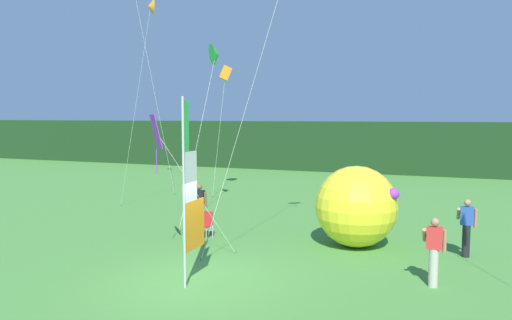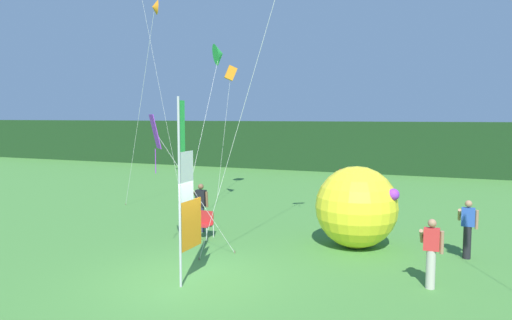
% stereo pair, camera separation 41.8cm
% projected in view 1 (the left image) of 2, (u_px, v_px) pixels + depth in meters
% --- Properties ---
extents(ground_plane, '(120.00, 120.00, 0.00)m').
position_uv_depth(ground_plane, '(192.00, 280.00, 12.03)').
color(ground_plane, '#478438').
extents(distant_treeline, '(80.00, 2.40, 3.68)m').
position_uv_depth(distant_treeline, '(359.00, 147.00, 35.43)').
color(distant_treeline, '#193819').
rests_on(distant_treeline, ground).
extents(banner_flag, '(0.06, 1.03, 4.55)m').
position_uv_depth(banner_flag, '(190.00, 196.00, 11.61)').
color(banner_flag, '#B7B7BC').
rests_on(banner_flag, ground).
extents(person_near_banner, '(0.55, 0.48, 1.72)m').
position_uv_depth(person_near_banner, '(200.00, 207.00, 16.95)').
color(person_near_banner, '#2D334C').
rests_on(person_near_banner, ground).
extents(person_mid_field, '(0.55, 0.48, 1.70)m').
position_uv_depth(person_mid_field, '(467.00, 226.00, 13.97)').
color(person_mid_field, black).
rests_on(person_mid_field, ground).
extents(person_far_left, '(0.55, 0.48, 1.68)m').
position_uv_depth(person_far_left, '(434.00, 250.00, 11.51)').
color(person_far_left, '#B7B2A3').
rests_on(person_far_left, ground).
extents(inflatable_balloon, '(2.59, 2.55, 2.55)m').
position_uv_depth(inflatable_balloon, '(356.00, 206.00, 15.07)').
color(inflatable_balloon, yellow).
rests_on(inflatable_balloon, ground).
extents(folding_chair, '(0.51, 0.51, 0.89)m').
position_uv_depth(folding_chair, '(204.00, 223.00, 16.19)').
color(folding_chair, '#BCBCC1').
rests_on(folding_chair, ground).
extents(kite_orange_box_0, '(0.81, 1.59, 6.69)m').
position_uv_depth(kite_orange_box_0, '(225.00, 74.00, 24.80)').
color(kite_orange_box_0, brown).
rests_on(kite_orange_box_0, ground).
extents(kite_green_delta_1, '(0.95, 4.30, 7.11)m').
position_uv_depth(kite_green_delta_1, '(216.00, 54.00, 19.90)').
color(kite_green_delta_1, brown).
rests_on(kite_green_delta_1, ground).
extents(kite_purple_diamond_4, '(2.21, 1.65, 4.14)m').
position_uv_depth(kite_purple_diamond_4, '(158.00, 136.00, 13.56)').
color(kite_purple_diamond_4, brown).
rests_on(kite_purple_diamond_4, ground).
extents(kite_orange_delta_6, '(2.56, 0.99, 8.90)m').
position_uv_depth(kite_orange_delta_6, '(150.00, 9.00, 19.87)').
color(kite_orange_delta_6, brown).
rests_on(kite_orange_delta_6, ground).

